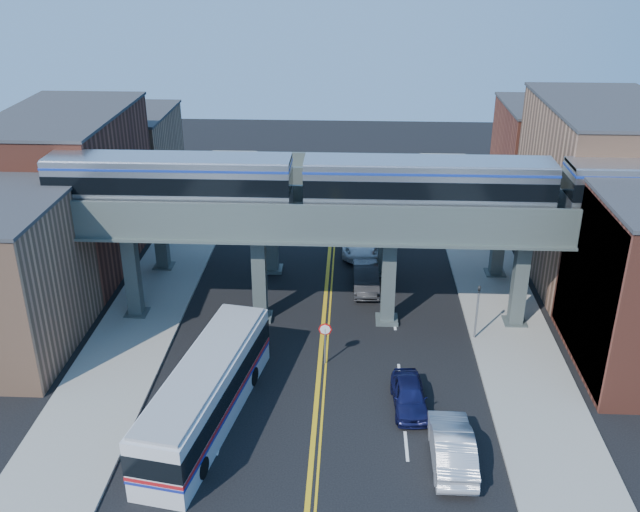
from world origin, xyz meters
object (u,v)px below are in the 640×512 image
object	(u,v)px
stop_sign	(325,337)
car_parked_curb	(452,446)
car_lane_c	(361,240)
car_lane_d	(386,222)
car_lane_a	(409,395)
transit_train	(428,184)
car_lane_b	(366,278)
transit_bus	(207,393)
traffic_signal	(477,306)

from	to	relation	value
stop_sign	car_parked_curb	world-z (taller)	stop_sign
car_lane_c	car_lane_d	xyz separation A→B (m)	(2.07, 3.93, -0.04)
stop_sign	car_lane_c	distance (m)	16.07
stop_sign	car_lane_a	xyz separation A→B (m)	(4.51, -3.88, -1.04)
transit_train	car_lane_d	size ratio (longest dim) A/B	7.75
transit_train	car_parked_curb	distance (m)	15.38
transit_train	car_lane_b	bearing A→B (deg)	126.18
car_lane_a	stop_sign	bearing A→B (deg)	136.31
transit_bus	car_lane_a	world-z (taller)	transit_bus
transit_bus	car_lane_d	size ratio (longest dim) A/B	2.21
transit_bus	car_lane_d	distance (m)	27.14
car_lane_a	car_lane_c	xyz separation A→B (m)	(-2.39, 19.79, 0.15)
car_lane_b	car_parked_curb	bearing A→B (deg)	-79.31
transit_bus	car_lane_c	xyz separation A→B (m)	(7.80, 21.34, -0.77)
car_lane_b	traffic_signal	bearing A→B (deg)	-46.68
car_lane_a	car_parked_curb	distance (m)	4.41
stop_sign	car_lane_b	size ratio (longest dim) A/B	0.54
car_lane_b	car_lane_c	size ratio (longest dim) A/B	0.78
transit_bus	car_parked_curb	xyz separation A→B (m)	(11.88, -2.52, -0.76)
traffic_signal	car_lane_d	world-z (taller)	traffic_signal
stop_sign	car_lane_d	bearing A→B (deg)	78.05
stop_sign	transit_bus	size ratio (longest dim) A/B	0.21
car_lane_a	car_lane_d	xyz separation A→B (m)	(-0.31, 23.72, 0.11)
transit_train	transit_bus	world-z (taller)	transit_train
car_lane_b	car_lane_c	xyz separation A→B (m)	(-0.29, 6.39, 0.06)
transit_train	car_lane_c	xyz separation A→B (m)	(-3.59, 10.91, -8.29)
transit_train	car_lane_d	distance (m)	17.08
car_lane_a	car_lane_c	bearing A→B (deg)	93.89
car_lane_c	car_lane_d	distance (m)	4.44
transit_train	transit_bus	bearing A→B (deg)	-137.54
transit_train	car_lane_b	distance (m)	10.06
stop_sign	transit_bus	bearing A→B (deg)	-136.27
transit_bus	car_lane_b	world-z (taller)	transit_bus
car_lane_d	car_lane_c	bearing A→B (deg)	-123.74
stop_sign	car_lane_a	distance (m)	6.04
traffic_signal	transit_bus	world-z (taller)	traffic_signal
transit_bus	car_lane_d	bearing A→B (deg)	-10.98
traffic_signal	car_parked_curb	xyz separation A→B (m)	(-2.70, -10.95, -1.42)
transit_bus	car_lane_b	xyz separation A→B (m)	(8.09, 14.95, -0.83)
car_lane_d	stop_sign	bearing A→B (deg)	-107.89
transit_train	traffic_signal	size ratio (longest dim) A/B	10.86
traffic_signal	car_lane_d	bearing A→B (deg)	105.60
car_parked_curb	car_lane_b	bearing A→B (deg)	-77.38
car_lane_d	car_parked_curb	world-z (taller)	car_parked_curb
car_lane_a	car_lane_d	bearing A→B (deg)	87.78
traffic_signal	car_lane_b	size ratio (longest dim) A/B	0.84
transit_train	stop_sign	size ratio (longest dim) A/B	16.93
transit_bus	car_parked_curb	bearing A→B (deg)	-91.60
transit_train	car_lane_d	bearing A→B (deg)	95.86
car_lane_b	car_lane_c	world-z (taller)	car_lane_c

